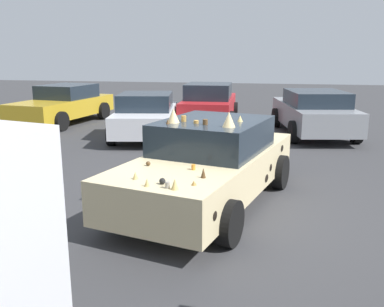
# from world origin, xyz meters

# --- Properties ---
(ground_plane) EXTENTS (60.00, 60.00, 0.00)m
(ground_plane) POSITION_xyz_m (0.00, 0.00, 0.00)
(ground_plane) COLOR #38383A
(art_car_decorated) EXTENTS (4.88, 2.87, 1.71)m
(art_car_decorated) POSITION_xyz_m (0.04, -0.01, 0.74)
(art_car_decorated) COLOR beige
(art_car_decorated) RESTS_ON ground
(parked_sedan_behind_left) EXTENTS (4.33, 2.48, 1.38)m
(parked_sedan_behind_left) POSITION_xyz_m (5.65, 2.83, 0.69)
(parked_sedan_behind_left) COLOR silver
(parked_sedan_behind_left) RESTS_ON ground
(parked_sedan_row_back_center) EXTENTS (4.71, 2.48, 1.42)m
(parked_sedan_row_back_center) POSITION_xyz_m (7.69, 6.67, 0.71)
(parked_sedan_row_back_center) COLOR gold
(parked_sedan_row_back_center) RESTS_ON ground
(parked_sedan_row_back_far) EXTENTS (4.76, 2.65, 1.43)m
(parked_sedan_row_back_far) POSITION_xyz_m (7.03, -2.33, 0.74)
(parked_sedan_row_back_far) COLOR gray
(parked_sedan_row_back_far) RESTS_ON ground
(parked_sedan_behind_right) EXTENTS (4.27, 2.10, 1.51)m
(parked_sedan_behind_right) POSITION_xyz_m (8.48, 1.28, 0.75)
(parked_sedan_behind_right) COLOR red
(parked_sedan_behind_right) RESTS_ON ground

